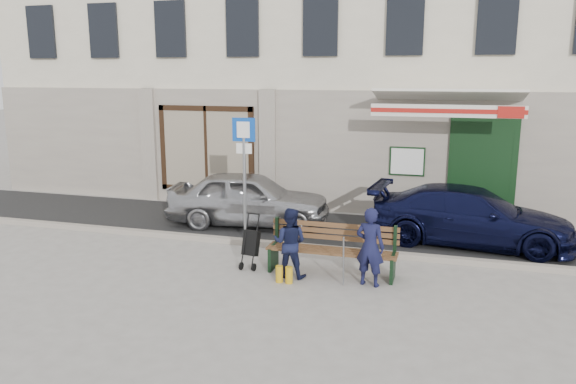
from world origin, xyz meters
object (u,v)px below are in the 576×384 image
at_px(bench, 329,250).
at_px(stroller, 251,244).
at_px(woman, 290,243).
at_px(car_silver, 249,198).
at_px(car_navy, 471,216).
at_px(parking_sign, 244,159).
at_px(man, 370,247).

height_order(bench, stroller, stroller).
xyz_separation_m(woman, stroller, (-0.85, 0.28, -0.18)).
height_order(car_silver, woman, car_silver).
xyz_separation_m(car_navy, parking_sign, (-4.75, -1.15, 1.20)).
relative_size(man, woman, 1.09).
distance_m(car_silver, bench, 3.81).
bearing_deg(car_navy, car_silver, 94.11).
height_order(bench, woman, woman).
bearing_deg(man, car_navy, -109.06).
bearing_deg(man, parking_sign, -20.71).
xyz_separation_m(car_silver, woman, (1.93, -3.13, -0.02)).
bearing_deg(stroller, car_silver, 120.97).
xyz_separation_m(car_silver, man, (3.38, -3.15, 0.04)).
relative_size(bench, man, 1.72).
xyz_separation_m(parking_sign, bench, (2.20, -1.50, -1.36)).
distance_m(man, stroller, 2.33).
height_order(car_silver, car_navy, car_silver).
distance_m(parking_sign, bench, 2.99).
bearing_deg(bench, car_silver, 132.87).
height_order(parking_sign, stroller, parking_sign).
xyz_separation_m(bench, woman, (-0.65, -0.34, 0.18)).
xyz_separation_m(parking_sign, man, (3.00, -1.86, -1.12)).
relative_size(car_navy, parking_sign, 1.58).
bearing_deg(stroller, man, 2.82).
distance_m(bench, stroller, 1.51).
xyz_separation_m(car_silver, parking_sign, (0.38, -1.29, 1.16)).
height_order(car_navy, woman, woman).
relative_size(parking_sign, stroller, 2.63).
xyz_separation_m(car_navy, man, (-1.75, -3.01, 0.08)).
height_order(parking_sign, woman, parking_sign).
distance_m(car_navy, man, 3.48).
bearing_deg(parking_sign, man, -34.66).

